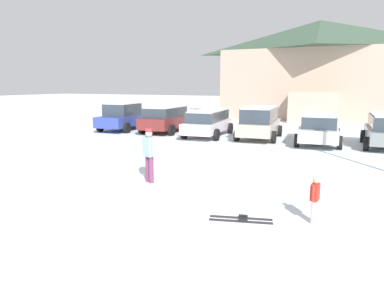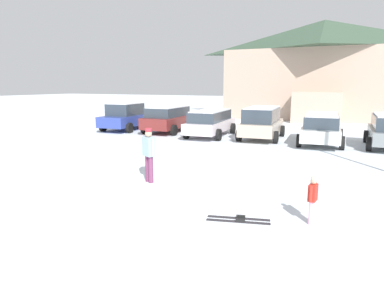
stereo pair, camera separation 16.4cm
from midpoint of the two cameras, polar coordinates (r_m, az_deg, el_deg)
name	(u,v)px [view 1 (the left image)]	position (r m, az deg, el deg)	size (l,w,h in m)	color
ground	(64,238)	(7.41, -21.18, -14.40)	(160.00, 160.00, 0.00)	silver
ski_lodge	(318,69)	(33.58, 20.13, 11.67)	(16.69, 11.72, 8.58)	tan
parked_blue_hatchback	(124,116)	(23.01, -11.49, 4.52)	(2.42, 4.47, 1.79)	#2F4197
parked_maroon_van	(166,118)	(21.57, -4.61, 4.32)	(2.35, 4.20, 1.62)	maroon
parked_white_suv	(208,122)	(19.81, 2.51, 3.71)	(2.31, 4.84, 1.52)	white
parked_beige_suv	(260,122)	(19.17, 10.95, 3.65)	(2.35, 4.27, 1.76)	#B8A591
parked_silver_wagon	(319,127)	(18.43, 20.17, 2.67)	(2.35, 4.79, 1.53)	silver
skier_adult_in_blue_parka	(149,152)	(10.46, -7.60, -1.34)	(0.57, 0.39, 1.67)	#703558
skier_child_in_red_jacket	(315,197)	(7.84, 19.21, -8.30)	(0.19, 0.39, 1.05)	#EEACCF
pair_of_skis	(241,219)	(7.81, 7.62, -12.32)	(1.41, 0.64, 0.08)	#262327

